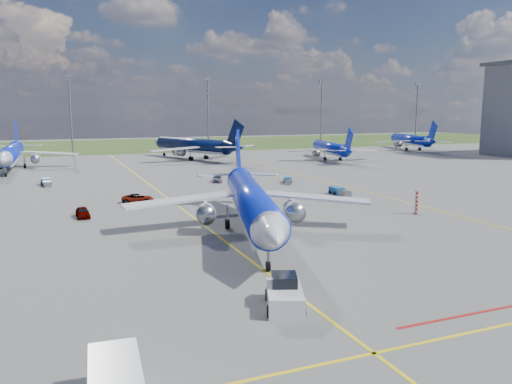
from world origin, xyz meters
name	(u,v)px	position (x,y,z in m)	size (l,w,h in m)	color
ground	(241,254)	(0.00, 0.00, 0.00)	(400.00, 400.00, 0.00)	#5C5C5A
grass_strip	(98,146)	(0.00, 150.00, 0.00)	(400.00, 80.00, 0.01)	#2D4719
taxiway_lines	(173,202)	(0.17, 27.70, 0.01)	(60.25, 160.00, 0.02)	yellow
floodlight_masts	(143,111)	(10.00, 110.00, 12.56)	(202.20, 0.50, 22.70)	slate
warning_post	(417,202)	(26.00, 8.00, 1.50)	(0.50, 0.50, 3.00)	red
bg_jet_nnw	(12,170)	(-23.58, 79.02, 0.00)	(29.16, 38.27, 10.02)	#0E26C4
bg_jet_n	(193,159)	(18.85, 87.63, 0.00)	(30.15, 39.58, 10.37)	#061139
bg_jet_ne	(330,160)	(51.88, 72.89, 0.00)	(25.06, 32.89, 8.61)	#0E26C4
bg_jet_ene	(410,150)	(92.89, 91.70, 0.00)	(27.44, 36.02, 9.43)	#0E26C4
main_airliner	(251,233)	(3.57, 6.63, 0.00)	(28.63, 37.57, 9.84)	#0E26C4
pushback_tug	(285,295)	(-1.68, -12.57, 0.82)	(3.62, 6.04, 2.03)	silver
service_car_a	(83,212)	(-12.19, 21.38, 0.63)	(1.49, 3.70, 1.26)	#999999
service_car_b	(138,198)	(-4.56, 28.74, 0.61)	(2.03, 4.39, 1.22)	#999999
service_car_c	(218,179)	(11.86, 44.05, 0.59)	(1.65, 4.05, 1.18)	#999999
baggage_tug_w	(339,192)	(24.66, 23.81, 0.51)	(1.53, 4.93, 1.09)	#17568F
baggage_tug_c	(46,182)	(-16.47, 51.31, 0.51)	(1.69, 4.96, 1.09)	#185695
baggage_tug_e	(288,181)	(22.87, 38.07, 0.45)	(2.79, 4.37, 0.96)	#1A559C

